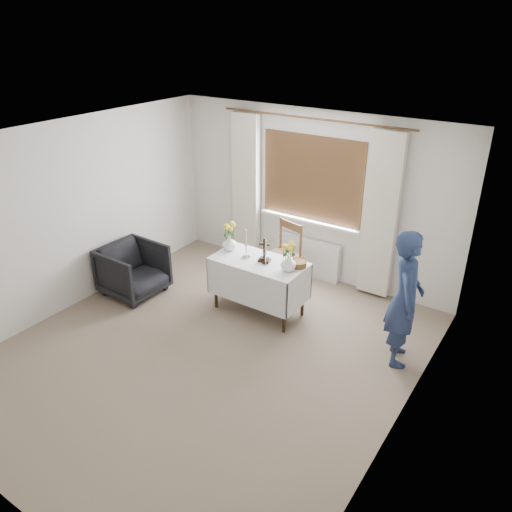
{
  "coord_description": "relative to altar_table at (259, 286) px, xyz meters",
  "views": [
    {
      "loc": [
        3.18,
        -3.72,
        3.63
      ],
      "look_at": [
        0.08,
        0.92,
        0.94
      ],
      "focal_mm": 35.0,
      "sensor_mm": 36.0,
      "label": 1
    }
  ],
  "objects": [
    {
      "name": "candlestick_left",
      "position": [
        -0.19,
        -0.01,
        0.58
      ],
      "size": [
        0.12,
        0.12,
        0.4
      ],
      "primitive_type": null,
      "rotation": [
        0.0,
        0.0,
        0.09
      ],
      "color": "silver",
      "rests_on": "altar_table"
    },
    {
      "name": "person",
      "position": [
        1.92,
        0.03,
        0.43
      ],
      "size": [
        0.59,
        0.7,
        1.62
      ],
      "primitive_type": "imported",
      "rotation": [
        0.0,
        0.0,
        1.96
      ],
      "color": "navy",
      "rests_on": "ground"
    },
    {
      "name": "flower_vase_left",
      "position": [
        -0.51,
        0.06,
        0.48
      ],
      "size": [
        0.23,
        0.23,
        0.21
      ],
      "primitive_type": "imported",
      "rotation": [
        0.0,
        0.0,
        0.18
      ],
      "color": "white",
      "rests_on": "altar_table"
    },
    {
      "name": "wooden_cross",
      "position": [
        0.07,
        0.03,
        0.54
      ],
      "size": [
        0.17,
        0.14,
        0.32
      ],
      "primitive_type": null,
      "rotation": [
        0.0,
        0.0,
        0.24
      ],
      "color": "black",
      "rests_on": "altar_table"
    },
    {
      "name": "armchair",
      "position": [
        -1.75,
        -0.58,
        -0.01
      ],
      "size": [
        0.83,
        0.8,
        0.73
      ],
      "primitive_type": "imported",
      "rotation": [
        0.0,
        0.0,
        1.55
      ],
      "color": "black",
      "rests_on": "ground"
    },
    {
      "name": "flower_vase_right",
      "position": [
        0.45,
        -0.02,
        0.48
      ],
      "size": [
        0.22,
        0.22,
        0.2
      ],
      "primitive_type": "imported",
      "rotation": [
        0.0,
        0.0,
        0.17
      ],
      "color": "white",
      "rests_on": "altar_table"
    },
    {
      "name": "ground",
      "position": [
        0.01,
        -1.12,
        -0.38
      ],
      "size": [
        5.0,
        5.0,
        0.0
      ],
      "primitive_type": "plane",
      "color": "#7F6A57",
      "rests_on": "ground"
    },
    {
      "name": "wooden_chair",
      "position": [
        -0.09,
        0.69,
        0.12
      ],
      "size": [
        0.57,
        0.57,
        1.01
      ],
      "primitive_type": null,
      "rotation": [
        0.0,
        0.0,
        -0.25
      ],
      "color": "#50391B",
      "rests_on": "ground"
    },
    {
      "name": "radiator",
      "position": [
        0.01,
        1.3,
        -0.08
      ],
      "size": [
        1.1,
        0.1,
        0.6
      ],
      "primitive_type": "cube",
      "color": "silver",
      "rests_on": "ground"
    },
    {
      "name": "candlestick_right",
      "position": [
        0.12,
        -0.03,
        0.55
      ],
      "size": [
        0.11,
        0.11,
        0.34
      ],
      "primitive_type": null,
      "rotation": [
        0.0,
        0.0,
        -0.15
      ],
      "color": "silver",
      "rests_on": "altar_table"
    },
    {
      "name": "wicker_basket",
      "position": [
        0.51,
        0.15,
        0.42
      ],
      "size": [
        0.26,
        0.26,
        0.08
      ],
      "primitive_type": "cylinder",
      "rotation": [
        0.0,
        0.0,
        0.34
      ],
      "color": "brown",
      "rests_on": "altar_table"
    },
    {
      "name": "altar_table",
      "position": [
        0.0,
        0.0,
        0.0
      ],
      "size": [
        1.24,
        0.64,
        0.76
      ],
      "primitive_type": "cube",
      "color": "silver",
      "rests_on": "ground"
    }
  ]
}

